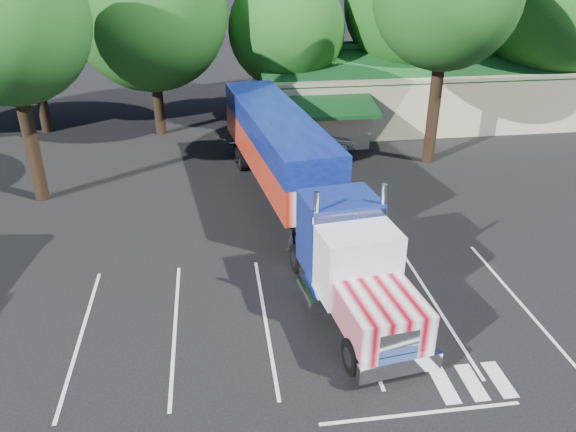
{
  "coord_description": "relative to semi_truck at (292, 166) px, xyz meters",
  "views": [
    {
      "loc": [
        -1.46,
        -22.28,
        12.34
      ],
      "look_at": [
        1.41,
        -1.78,
        2.0
      ],
      "focal_mm": 35.0,
      "sensor_mm": 36.0,
      "label": 1
    }
  ],
  "objects": [
    {
      "name": "ground",
      "position": [
        -2.14,
        -2.19,
        -2.63
      ],
      "size": [
        120.0,
        120.0,
        0.0
      ],
      "primitive_type": "plane",
      "color": "black",
      "rests_on": "ground"
    },
    {
      "name": "event_hall",
      "position": [
        11.6,
        15.62,
        -0.42
      ],
      "size": [
        24.2,
        14.12,
        5.55
      ],
      "color": "#BDB48C",
      "rests_on": "ground"
    },
    {
      "name": "tree_row_b",
      "position": [
        -15.14,
        15.61,
        4.51
      ],
      "size": [
        8.4,
        8.4,
        11.35
      ],
      "color": "black",
      "rests_on": "ground"
    },
    {
      "name": "tree_row_c",
      "position": [
        -7.14,
        14.01,
        5.41
      ],
      "size": [
        10.0,
        10.0,
        13.05
      ],
      "color": "black",
      "rests_on": "ground"
    },
    {
      "name": "tree_row_d",
      "position": [
        1.86,
        15.31,
        3.96
      ],
      "size": [
        8.0,
        8.0,
        10.6
      ],
      "color": "black",
      "rests_on": "ground"
    },
    {
      "name": "tree_row_e",
      "position": [
        10.86,
        15.81,
        5.46
      ],
      "size": [
        9.6,
        9.6,
        12.9
      ],
      "color": "black",
      "rests_on": "ground"
    },
    {
      "name": "tree_row_f",
      "position": [
        20.86,
        14.61,
        5.16
      ],
      "size": [
        10.4,
        10.4,
        13.0
      ],
      "color": "black",
      "rests_on": "ground"
    },
    {
      "name": "tree_near_left",
      "position": [
        -12.64,
        3.81,
        6.18
      ],
      "size": [
        7.6,
        7.6,
        12.65
      ],
      "color": "black",
      "rests_on": "ground"
    },
    {
      "name": "semi_truck",
      "position": [
        0.0,
        0.0,
        0.0
      ],
      "size": [
        5.61,
        22.34,
        4.64
      ],
      "rotation": [
        0.0,
        0.0,
        0.13
      ],
      "color": "black",
      "rests_on": "ground"
    },
    {
      "name": "woman",
      "position": [
        -0.54,
        -3.85,
        -1.76
      ],
      "size": [
        0.53,
        0.7,
        1.73
      ],
      "primitive_type": "imported",
      "rotation": [
        0.0,
        0.0,
        1.38
      ],
      "color": "black",
      "rests_on": "ground"
    },
    {
      "name": "bicycle",
      "position": [
        -0.34,
        0.46,
        -2.13
      ],
      "size": [
        1.36,
        1.98,
        0.99
      ],
      "primitive_type": "imported",
      "rotation": [
        0.0,
        0.0,
        0.42
      ],
      "color": "black",
      "rests_on": "ground"
    },
    {
      "name": "silver_sedan",
      "position": [
        3.18,
        8.59,
        -1.96
      ],
      "size": [
        4.25,
        2.22,
        1.33
      ],
      "primitive_type": "imported",
      "rotation": [
        0.0,
        0.0,
        1.78
      ],
      "color": "#93959A",
      "rests_on": "ground"
    }
  ]
}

